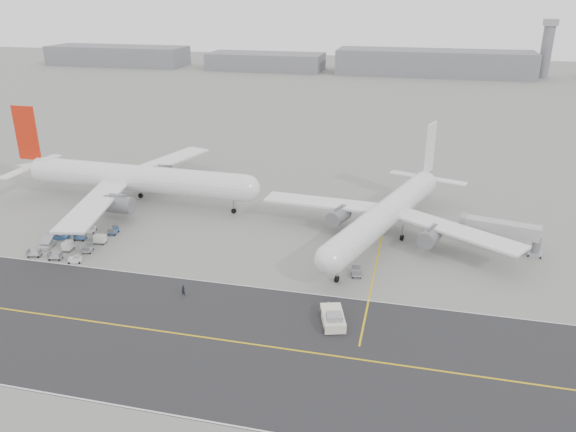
% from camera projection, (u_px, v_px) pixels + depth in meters
% --- Properties ---
extents(ground, '(700.00, 700.00, 0.00)m').
position_uv_depth(ground, '(199.00, 274.00, 98.69)').
color(ground, gray).
rests_on(ground, ground).
extents(taxiway, '(220.00, 59.00, 0.03)m').
position_uv_depth(taxiway, '(185.00, 335.00, 81.40)').
color(taxiway, '#2C2C2E').
rests_on(taxiway, ground).
extents(horizon_buildings, '(520.00, 28.00, 28.00)m').
position_uv_depth(horizon_buildings, '(415.00, 75.00, 326.50)').
color(horizon_buildings, gray).
rests_on(horizon_buildings, ground).
extents(control_tower, '(7.00, 7.00, 31.25)m').
position_uv_depth(control_tower, '(547.00, 48.00, 309.82)').
color(control_tower, gray).
rests_on(control_tower, ground).
extents(airliner_a, '(62.21, 61.47, 21.45)m').
position_uv_depth(airliner_a, '(132.00, 178.00, 129.04)').
color(airliner_a, white).
rests_on(airliner_a, ground).
extents(airliner_b, '(51.79, 52.80, 18.87)m').
position_uv_depth(airliner_b, '(388.00, 212.00, 111.14)').
color(airliner_b, white).
rests_on(airliner_b, ground).
extents(pushback_tug, '(4.84, 8.67, 2.45)m').
position_uv_depth(pushback_tug, '(333.00, 318.00, 83.68)').
color(pushback_tug, silver).
rests_on(pushback_tug, ground).
extents(jet_bridge, '(15.76, 6.03, 5.88)m').
position_uv_depth(jet_bridge, '(501.00, 230.00, 106.58)').
color(jet_bridge, gray).
rests_on(jet_bridge, ground).
extents(gse_cluster, '(19.46, 22.49, 1.85)m').
position_uv_depth(gse_cluster, '(75.00, 245.00, 109.87)').
color(gse_cluster, '#97979C').
rests_on(gse_cluster, ground).
extents(stray_dolly, '(1.96, 2.73, 1.53)m').
position_uv_depth(stray_dolly, '(356.00, 276.00, 98.06)').
color(stray_dolly, silver).
rests_on(stray_dolly, ground).
extents(ground_crew_a, '(0.78, 0.61, 1.89)m').
position_uv_depth(ground_crew_a, '(183.00, 291.00, 91.38)').
color(ground_crew_a, black).
rests_on(ground_crew_a, ground).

